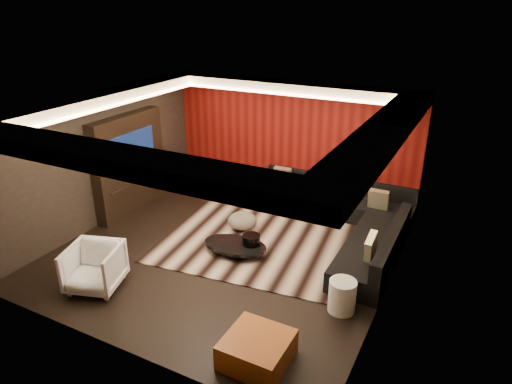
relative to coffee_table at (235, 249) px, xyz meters
The scene contains 26 objects.
floor 0.25m from the coffee_table, 160.23° to the left, with size 6.00×6.00×0.02m, color black.
ceiling 2.70m from the coffee_table, 160.23° to the left, with size 6.00×6.00×0.02m, color silver.
wall_back 3.34m from the coffee_table, 93.80° to the left, with size 6.00×0.02×2.80m, color black.
wall_left 3.46m from the coffee_table, behind, with size 0.02×6.00×2.80m, color black.
wall_right 3.08m from the coffee_table, ahead, with size 0.02×6.00×2.80m, color black.
red_feature_wall 3.31m from the coffee_table, 93.85° to the left, with size 5.98×0.05×2.78m, color #6B0C0A.
soffit_back 3.78m from the coffee_table, 94.22° to the left, with size 6.00×0.60×0.22m, color silver.
soffit_front 3.68m from the coffee_table, 94.46° to the right, with size 6.00×0.60×0.22m, color silver.
soffit_left 3.88m from the coffee_table, behind, with size 0.60×4.80×0.22m, color silver.
soffit_right 3.58m from the coffee_table, ahead, with size 0.60×4.80×0.22m, color silver.
cove_back 3.48m from the coffee_table, 94.81° to the left, with size 4.80×0.08×0.04m, color #FFD899.
cove_front 3.38m from the coffee_table, 95.11° to the right, with size 4.80×0.08×0.04m, color #FFD899.
cove_left 3.57m from the coffee_table, behind, with size 0.08×4.80×0.04m, color #FFD899.
cove_right 3.28m from the coffee_table, ahead, with size 0.08×4.80×0.04m, color #FFD899.
tv_surround 3.28m from the coffee_table, 167.56° to the left, with size 0.30×2.00×2.20m, color black.
tv_screen 3.25m from the coffee_table, 166.90° to the left, with size 0.04×1.30×0.80m, color black.
tv_shelf 3.03m from the coffee_table, 166.90° to the left, with size 0.04×1.60×0.04m, color black.
rug 0.71m from the coffee_table, 63.43° to the left, with size 4.00×3.00×0.02m, color tan.
coffee_table is the anchor object (origin of this frame).
drum_stool 0.32m from the coffee_table, 26.07° to the left, with size 0.34×0.34×0.39m, color black.
striped_pouf 1.05m from the coffee_table, 111.46° to the left, with size 0.61×0.61×0.34m, color beige.
white_side_table 2.40m from the coffee_table, 17.05° to the right, with size 0.42×0.42×0.53m, color white.
orange_ottoman 2.78m from the coffee_table, 54.33° to the right, with size 0.84×0.84×0.37m, color #984813.
armchair 2.53m from the coffee_table, 127.78° to the right, with size 0.82×0.84×0.77m, color white.
sectional_sofa 2.47m from the coffee_table, 51.72° to the left, with size 3.65×3.50×0.75m.
throw_pillows 2.37m from the coffee_table, 52.16° to the left, with size 2.95×2.72×0.50m.
Camera 1 is at (3.98, -6.55, 4.49)m, focal length 32.00 mm.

